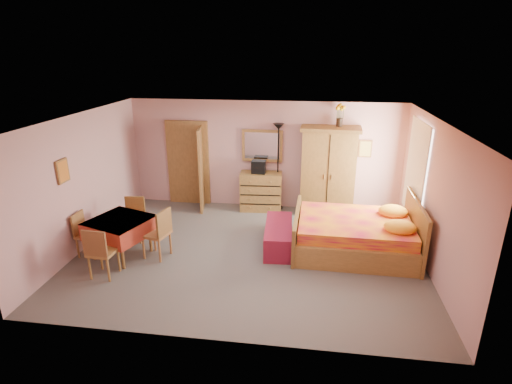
# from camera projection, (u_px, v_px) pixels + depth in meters

# --- Properties ---
(floor) EXTENTS (6.50, 6.50, 0.00)m
(floor) POSITION_uv_depth(u_px,v_px,m) (249.00, 253.00, 7.74)
(floor) COLOR #635D57
(floor) RESTS_ON ground
(ceiling) EXTENTS (6.50, 6.50, 0.00)m
(ceiling) POSITION_uv_depth(u_px,v_px,m) (248.00, 118.00, 6.86)
(ceiling) COLOR brown
(ceiling) RESTS_ON wall_back
(wall_back) EXTENTS (6.50, 0.10, 2.60)m
(wall_back) POSITION_uv_depth(u_px,v_px,m) (264.00, 155.00, 9.63)
(wall_back) COLOR #CA9392
(wall_back) RESTS_ON floor
(wall_front) EXTENTS (6.50, 0.10, 2.60)m
(wall_front) POSITION_uv_depth(u_px,v_px,m) (217.00, 256.00, 4.97)
(wall_front) COLOR #CA9392
(wall_front) RESTS_ON floor
(wall_left) EXTENTS (0.10, 5.00, 2.60)m
(wall_left) POSITION_uv_depth(u_px,v_px,m) (83.00, 182.00, 7.72)
(wall_left) COLOR #CA9392
(wall_left) RESTS_ON floor
(wall_right) EXTENTS (0.10, 5.00, 2.60)m
(wall_right) POSITION_uv_depth(u_px,v_px,m) (434.00, 198.00, 6.88)
(wall_right) COLOR #CA9392
(wall_right) RESTS_ON floor
(doorway) EXTENTS (1.06, 0.12, 2.15)m
(doorway) POSITION_uv_depth(u_px,v_px,m) (189.00, 164.00, 9.94)
(doorway) COLOR #9E6B35
(doorway) RESTS_ON floor
(window) EXTENTS (0.08, 1.40, 1.95)m
(window) POSITION_uv_depth(u_px,v_px,m) (416.00, 170.00, 7.95)
(window) COLOR white
(window) RESTS_ON wall_right
(picture_left) EXTENTS (0.04, 0.32, 0.42)m
(picture_left) POSITION_uv_depth(u_px,v_px,m) (62.00, 171.00, 7.02)
(picture_left) COLOR orange
(picture_left) RESTS_ON wall_left
(picture_back) EXTENTS (0.30, 0.04, 0.40)m
(picture_back) POSITION_uv_depth(u_px,v_px,m) (365.00, 149.00, 9.21)
(picture_back) COLOR #D8BF59
(picture_back) RESTS_ON wall_back
(chest_of_drawers) EXTENTS (1.02, 0.56, 0.93)m
(chest_of_drawers) POSITION_uv_depth(u_px,v_px,m) (261.00, 191.00, 9.67)
(chest_of_drawers) COLOR olive
(chest_of_drawers) RESTS_ON floor
(wall_mirror) EXTENTS (0.97, 0.07, 0.77)m
(wall_mirror) POSITION_uv_depth(u_px,v_px,m) (262.00, 146.00, 9.50)
(wall_mirror) COLOR silver
(wall_mirror) RESTS_ON wall_back
(stereo) EXTENTS (0.34, 0.25, 0.31)m
(stereo) POSITION_uv_depth(u_px,v_px,m) (259.00, 167.00, 9.45)
(stereo) COLOR black
(stereo) RESTS_ON chest_of_drawers
(floor_lamp) EXTENTS (0.34, 0.34, 2.10)m
(floor_lamp) POSITION_uv_depth(u_px,v_px,m) (278.00, 167.00, 9.54)
(floor_lamp) COLOR black
(floor_lamp) RESTS_ON floor
(wardrobe) EXTENTS (1.36, 0.75, 2.09)m
(wardrobe) POSITION_uv_depth(u_px,v_px,m) (328.00, 172.00, 9.22)
(wardrobe) COLOR olive
(wardrobe) RESTS_ON floor
(sunflower_vase) EXTENTS (0.20, 0.20, 0.50)m
(sunflower_vase) POSITION_uv_depth(u_px,v_px,m) (340.00, 115.00, 8.84)
(sunflower_vase) COLOR yellow
(sunflower_vase) RESTS_ON wardrobe
(bed) EXTENTS (2.36, 1.88, 1.07)m
(bed) POSITION_uv_depth(u_px,v_px,m) (354.00, 225.00, 7.66)
(bed) COLOR #C2123A
(bed) RESTS_ON floor
(bench) EXTENTS (0.60, 1.43, 0.47)m
(bench) POSITION_uv_depth(u_px,v_px,m) (279.00, 236.00, 7.90)
(bench) COLOR maroon
(bench) RESTS_ON floor
(dining_table) EXTENTS (1.29, 1.29, 0.74)m
(dining_table) POSITION_uv_depth(u_px,v_px,m) (122.00, 238.00, 7.53)
(dining_table) COLOR maroon
(dining_table) RESTS_ON floor
(chair_south) EXTENTS (0.45, 0.45, 0.94)m
(chair_south) POSITION_uv_depth(u_px,v_px,m) (103.00, 251.00, 6.82)
(chair_south) COLOR #A47237
(chair_south) RESTS_ON floor
(chair_north) EXTENTS (0.44, 0.44, 0.89)m
(chair_north) POSITION_uv_depth(u_px,v_px,m) (133.00, 220.00, 8.12)
(chair_north) COLOR olive
(chair_north) RESTS_ON floor
(chair_west) EXTENTS (0.39, 0.39, 0.85)m
(chair_west) POSITION_uv_depth(u_px,v_px,m) (88.00, 234.00, 7.53)
(chair_west) COLOR #AE6F3B
(chair_west) RESTS_ON floor
(chair_east) EXTENTS (0.53, 0.53, 0.97)m
(chair_east) POSITION_uv_depth(u_px,v_px,m) (156.00, 233.00, 7.45)
(chair_east) COLOR #AF6E3B
(chair_east) RESTS_ON floor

